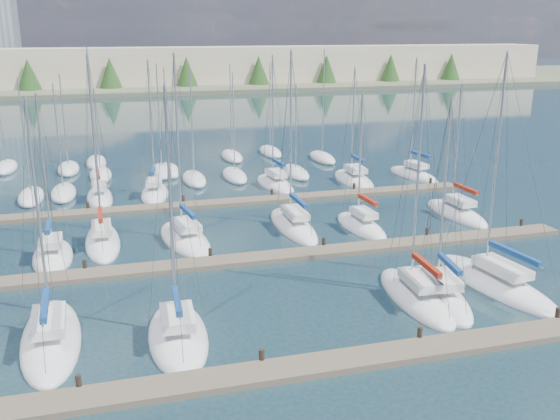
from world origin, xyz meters
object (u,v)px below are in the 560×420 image
object	(u,v)px
sailboat_j	(185,239)
sailboat_m	(456,213)
sailboat_b	(51,339)
sailboat_i	(103,241)
sailboat_r	(414,175)
sailboat_h	(53,256)
sailboat_o	(155,193)
sailboat_d	(416,296)
sailboat_c	(178,335)
sailboat_l	(361,226)
sailboat_k	(293,225)
sailboat_e	(440,296)
sailboat_q	(354,180)
sailboat_f	(494,283)
sailboat_p	(275,184)
sailboat_n	(100,197)

from	to	relation	value
sailboat_j	sailboat_m	bearing A→B (deg)	-7.57
sailboat_b	sailboat_i	distance (m)	14.50
sailboat_r	sailboat_h	xyz separation A→B (m)	(-34.48, -14.97, -0.01)
sailboat_m	sailboat_o	distance (m)	26.83
sailboat_d	sailboat_o	distance (m)	29.85
sailboat_c	sailboat_l	bearing A→B (deg)	44.35
sailboat_m	sailboat_c	xyz separation A→B (m)	(-24.67, -15.09, 0.00)
sailboat_k	sailboat_r	distance (m)	21.35
sailboat_k	sailboat_e	size ratio (longest dim) A/B	1.16
sailboat_b	sailboat_k	bearing A→B (deg)	38.53
sailboat_r	sailboat_k	bearing A→B (deg)	-151.88
sailboat_h	sailboat_q	bearing A→B (deg)	27.22
sailboat_o	sailboat_j	bearing A→B (deg)	-77.60
sailboat_l	sailboat_k	bearing A→B (deg)	159.04
sailboat_d	sailboat_k	world-z (taller)	sailboat_k
sailboat_d	sailboat_i	xyz separation A→B (m)	(-17.13, 14.62, 0.01)
sailboat_j	sailboat_f	size ratio (longest dim) A/B	0.98
sailboat_l	sailboat_i	xyz separation A→B (m)	(-19.24, 1.67, 0.01)
sailboat_i	sailboat_k	xyz separation A→B (m)	(14.24, -0.09, -0.01)
sailboat_l	sailboat_q	size ratio (longest dim) A/B	0.93
sailboat_i	sailboat_j	xyz separation A→B (m)	(5.76, -0.91, -0.01)
sailboat_r	sailboat_p	size ratio (longest dim) A/B	0.97
sailboat_n	sailboat_i	size ratio (longest dim) A/B	0.97
sailboat_o	sailboat_d	bearing A→B (deg)	-57.41
sailboat_i	sailboat_l	bearing A→B (deg)	-5.71
sailboat_j	sailboat_c	bearing A→B (deg)	-107.25
sailboat_n	sailboat_b	distance (m)	26.88
sailboat_b	sailboat_r	world-z (taller)	sailboat_r
sailboat_j	sailboat_p	size ratio (longest dim) A/B	1.07
sailboat_d	sailboat_m	distance (m)	17.90
sailboat_k	sailboat_h	xyz separation A→B (m)	(-17.50, -2.03, -0.00)
sailboat_i	sailboat_f	xyz separation A→B (m)	(22.62, -14.13, -0.02)
sailboat_c	sailboat_h	distance (m)	15.11
sailboat_n	sailboat_r	distance (m)	31.37
sailboat_l	sailboat_i	world-z (taller)	sailboat_i
sailboat_l	sailboat_f	xyz separation A→B (m)	(3.38, -12.47, -0.00)
sailboat_r	sailboat_h	bearing A→B (deg)	-165.72
sailboat_n	sailboat_b	xyz separation A→B (m)	(-2.42, -26.77, -0.03)
sailboat_i	sailboat_d	bearing A→B (deg)	-41.24
sailboat_d	sailboat_q	distance (m)	28.33
sailboat_m	sailboat_h	distance (m)	31.47
sailboat_c	sailboat_b	bearing A→B (deg)	170.17
sailboat_b	sailboat_q	distance (m)	38.24
sailboat_b	sailboat_n	bearing A→B (deg)	83.21
sailboat_f	sailboat_k	size ratio (longest dim) A/B	1.02
sailboat_i	sailboat_k	bearing A→B (deg)	-1.12
sailboat_c	sailboat_k	world-z (taller)	sailboat_k
sailboat_h	sailboat_e	bearing A→B (deg)	-31.50
sailboat_b	sailboat_h	bearing A→B (deg)	91.60
sailboat_l	sailboat_m	size ratio (longest dim) A/B	0.97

